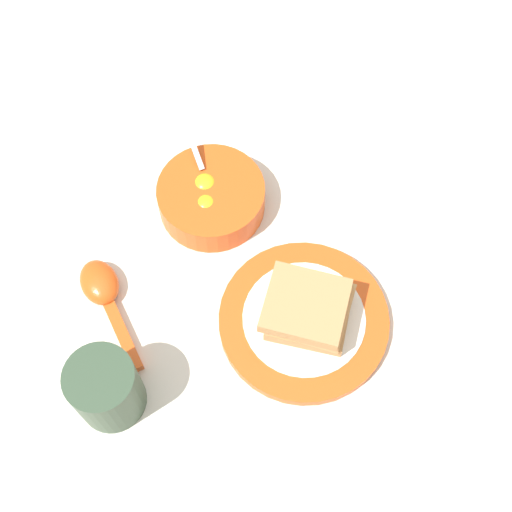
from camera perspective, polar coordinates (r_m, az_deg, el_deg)
name	(u,v)px	position (r m, az deg, el deg)	size (l,w,h in m)	color
ground_plane	(232,233)	(0.93, -1.96, 1.84)	(3.00, 3.00, 0.00)	silver
egg_bowl	(211,197)	(0.94, -3.60, 4.72)	(0.14, 0.15, 0.07)	#DB5119
toast_plate	(304,320)	(0.88, 3.84, -5.16)	(0.21, 0.21, 0.02)	#DB5119
toast_sandwich	(308,309)	(0.85, 4.18, -4.23)	(0.13, 0.12, 0.05)	tan
soup_spoon	(104,292)	(0.90, -12.10, -2.81)	(0.08, 0.16, 0.03)	#DB5119
drinking_cup	(106,388)	(0.82, -11.94, -10.31)	(0.08, 0.08, 0.09)	#334733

